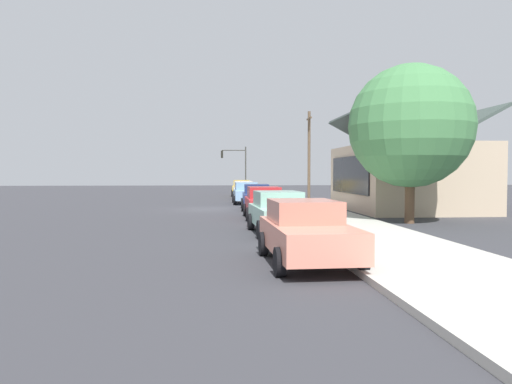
{
  "coord_description": "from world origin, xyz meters",
  "views": [
    {
      "loc": [
        30.7,
        0.38,
        2.29
      ],
      "look_at": [
        0.66,
        2.85,
        1.11
      ],
      "focal_mm": 33.93,
      "sensor_mm": 36.0,
      "label": 1
    }
  ],
  "objects": [
    {
      "name": "car_mustard",
      "position": [
        -17.76,
        2.89,
        0.81
      ],
      "size": [
        4.46,
        2.16,
        1.59
      ],
      "rotation": [
        0.0,
        0.0,
        -0.05
      ],
      "color": "gold",
      "rests_on": "ground"
    },
    {
      "name": "car_seafoam",
      "position": [
        12.56,
        2.76,
        0.82
      ],
      "size": [
        4.54,
        2.26,
        1.59
      ],
      "rotation": [
        0.0,
        0.0,
        0.05
      ],
      "color": "#9ED1BC",
      "rests_on": "ground"
    },
    {
      "name": "car_navy",
      "position": [
        0.44,
        2.9,
        0.81
      ],
      "size": [
        4.43,
        2.06,
        1.59
      ],
      "rotation": [
        0.0,
        0.0,
        -0.04
      ],
      "color": "navy",
      "rests_on": "ground"
    },
    {
      "name": "car_ivory",
      "position": [
        -11.99,
        2.76,
        0.81
      ],
      "size": [
        4.36,
        2.04,
        1.59
      ],
      "rotation": [
        0.0,
        0.0,
        -0.02
      ],
      "color": "silver",
      "rests_on": "ground"
    },
    {
      "name": "fire_hydrant_red",
      "position": [
        15.71,
        4.2,
        0.5
      ],
      "size": [
        0.22,
        0.22,
        0.71
      ],
      "color": "red",
      "rests_on": "sidewalk_curb"
    },
    {
      "name": "sidewalk_curb",
      "position": [
        0.0,
        5.6,
        0.08
      ],
      "size": [
        60.0,
        4.2,
        0.16
      ],
      "primitive_type": "cube",
      "color": "beige",
      "rests_on": "ground"
    },
    {
      "name": "car_coral",
      "position": [
        18.67,
        2.65,
        0.82
      ],
      "size": [
        4.5,
        2.19,
        1.59
      ],
      "rotation": [
        0.0,
        0.0,
        0.03
      ],
      "color": "#EA8C75",
      "rests_on": "ground"
    },
    {
      "name": "traffic_light_main",
      "position": [
        -22.42,
        2.54,
        3.49
      ],
      "size": [
        0.37,
        2.79,
        5.2
      ],
      "color": "#383833",
      "rests_on": "ground"
    },
    {
      "name": "ground_plane",
      "position": [
        0.0,
        0.0,
        0.0
      ],
      "size": [
        120.0,
        120.0,
        0.0
      ],
      "primitive_type": "plane",
      "color": "#38383D"
    },
    {
      "name": "storefront_building",
      "position": [
        1.82,
        11.98,
        2.13
      ],
      "size": [
        10.32,
        7.32,
        5.97
      ],
      "color": "#CCB293",
      "rests_on": "ground"
    },
    {
      "name": "car_cherry",
      "position": [
        6.35,
        2.81,
        0.81
      ],
      "size": [
        4.46,
        2.05,
        1.59
      ],
      "rotation": [
        0.0,
        0.0,
        -0.01
      ],
      "color": "red",
      "rests_on": "ground"
    },
    {
      "name": "utility_pole_wooden",
      "position": [
        -9.71,
        8.2,
        3.93
      ],
      "size": [
        1.8,
        0.24,
        7.5
      ],
      "color": "brown",
      "rests_on": "ground"
    },
    {
      "name": "shade_tree",
      "position": [
        9.36,
        9.17,
        4.41
      ],
      "size": [
        5.58,
        5.58,
        7.22
      ],
      "color": "brown",
      "rests_on": "ground"
    },
    {
      "name": "car_skyblue",
      "position": [
        -5.56,
        2.63,
        0.81
      ],
      "size": [
        4.46,
        2.05,
        1.59
      ],
      "rotation": [
        0.0,
        0.0,
        -0.0
      ],
      "color": "#8CB7E0",
      "rests_on": "ground"
    }
  ]
}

